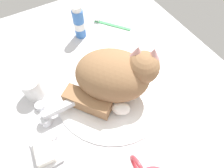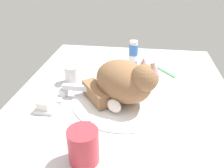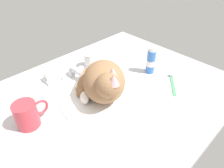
{
  "view_description": "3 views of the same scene",
  "coord_description": "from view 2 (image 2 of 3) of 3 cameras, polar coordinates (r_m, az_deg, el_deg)",
  "views": [
    {
      "loc": [
        -28.85,
        16.82,
        54.15
      ],
      "look_at": [
        -2.2,
        1.43,
        7.23
      ],
      "focal_mm": 31.06,
      "sensor_mm": 36.0,
      "label": 1
    },
    {
      "loc": [
        -71.79,
        -6.0,
        47.1
      ],
      "look_at": [
        -0.48,
        3.95,
        6.78
      ],
      "focal_mm": 37.36,
      "sensor_mm": 36.0,
      "label": 2
    },
    {
      "loc": [
        -43.64,
        -49.09,
        55.72
      ],
      "look_at": [
        2.89,
        -1.55,
        5.7
      ],
      "focal_mm": 32.99,
      "sensor_mm": 36.0,
      "label": 3
    }
  ],
  "objects": [
    {
      "name": "coffee_mug",
      "position": [
        0.61,
        -6.94,
        -14.61
      ],
      "size": [
        12.3,
        7.89,
        9.68
      ],
      "color": "#C63842",
      "rests_on": "ground_plane"
    },
    {
      "name": "cat",
      "position": [
        0.81,
        3.19,
        0.63
      ],
      "size": [
        26.98,
        29.63,
        17.19
      ],
      "color": "#936B47",
      "rests_on": "sink_basin"
    },
    {
      "name": "ground_plane",
      "position": [
        0.87,
        2.63,
        -4.79
      ],
      "size": [
        110.0,
        82.5,
        3.0
      ],
      "primitive_type": "cube",
      "color": "silver"
    },
    {
      "name": "faucet",
      "position": [
        0.89,
        -10.72,
        -1.66
      ],
      "size": [
        13.58,
        11.73,
        5.03
      ],
      "color": "silver",
      "rests_on": "ground_plane"
    },
    {
      "name": "rinse_cup",
      "position": [
        0.98,
        -9.72,
        2.35
      ],
      "size": [
        6.2,
        6.2,
        7.2
      ],
      "color": "white",
      "rests_on": "ground_plane"
    },
    {
      "name": "soap_dish",
      "position": [
        0.85,
        -15.43,
        -5.32
      ],
      "size": [
        9.0,
        6.4,
        1.2
      ],
      "primitive_type": "cube",
      "color": "white",
      "rests_on": "ground_plane"
    },
    {
      "name": "toothbrush",
      "position": [
        1.1,
        11.93,
        3.63
      ],
      "size": [
        13.28,
        11.01,
        1.6
      ],
      "color": "#4CB266",
      "rests_on": "ground_plane"
    },
    {
      "name": "toothpaste_bottle",
      "position": [
        1.08,
        5.2,
        6.9
      ],
      "size": [
        4.22,
        4.22,
        13.29
      ],
      "color": "#3870C6",
      "rests_on": "ground_plane"
    },
    {
      "name": "soap_bar",
      "position": [
        0.84,
        -15.61,
        -4.19
      ],
      "size": [
        7.82,
        5.12,
        2.77
      ],
      "primitive_type": "cube",
      "rotation": [
        0.0,
        0.0,
        -0.12
      ],
      "color": "white",
      "rests_on": "soap_dish"
    },
    {
      "name": "sink_basin",
      "position": [
        0.86,
        2.66,
        -3.73
      ],
      "size": [
        37.25,
        37.25,
        0.84
      ],
      "primitive_type": "cylinder",
      "color": "white",
      "rests_on": "ground_plane"
    }
  ]
}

